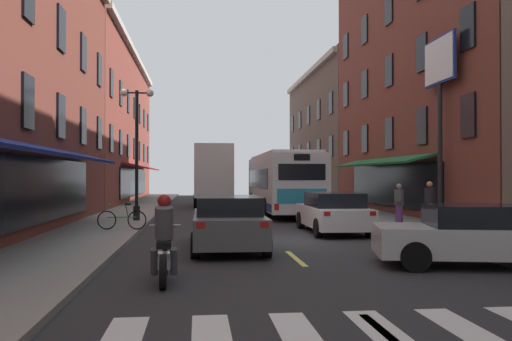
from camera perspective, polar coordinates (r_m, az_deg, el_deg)
ground_plane at (r=16.61m, az=2.05°, el=-7.71°), size 34.80×80.00×0.10m
lane_centre_dashes at (r=16.36m, az=2.18°, el=-7.63°), size 0.14×73.90×0.01m
crosswalk_near at (r=7.03m, az=14.42°, el=-17.10°), size 7.10×2.80×0.01m
sidewalk_left at (r=16.80m, az=-18.45°, el=-7.19°), size 3.00×80.00×0.14m
sidewalk_right at (r=18.39m, az=20.69°, el=-6.61°), size 3.00×80.00×0.14m
billboard_sign at (r=22.34m, az=19.05°, el=8.83°), size 0.40×2.54×7.33m
transit_bus at (r=28.61m, az=2.76°, el=-1.29°), size 2.72×11.63×3.18m
box_truck at (r=35.28m, az=-4.64°, el=-0.57°), size 2.50×6.95×4.00m
sedan_near at (r=19.10m, az=8.23°, el=-4.45°), size 1.98×4.53×1.43m
sedan_mid at (r=47.34m, az=-5.01°, el=-2.15°), size 1.96×4.77×1.46m
sedan_far at (r=14.76m, az=-3.02°, el=-5.52°), size 2.00×4.81×1.45m
sedan_rear at (r=12.89m, az=22.50°, el=-6.38°), size 4.59×2.66×1.36m
motorcycle_rider at (r=10.35m, az=-9.79°, el=-7.79°), size 0.62×2.07×1.66m
bicycle_near at (r=19.28m, az=-14.12°, el=-5.06°), size 1.71×0.48×0.91m
pedestrian_near at (r=21.23m, az=15.04°, el=-3.38°), size 0.45×0.52×1.58m
pedestrian_mid at (r=20.88m, az=18.06°, el=-3.34°), size 0.36×0.36×1.67m
street_lamp_twin at (r=23.20m, az=-12.62°, el=2.40°), size 1.42×0.32×5.57m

